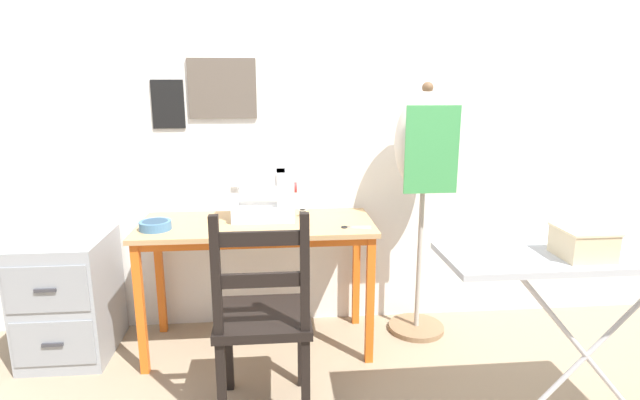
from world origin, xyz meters
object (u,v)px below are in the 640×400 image
Objects in this scene: dress_form at (425,156)px; scissors at (352,227)px; sewing_machine at (266,197)px; wooden_chair at (263,319)px; thread_spool_near_machine at (303,213)px; filing_cabinet at (70,296)px; fabric_bowl at (155,225)px; storage_box at (583,243)px; ironing_board at (599,264)px.

scissors is at bearing -152.03° from dress_form.
sewing_machine is 0.37× the size of wooden_chair.
thread_spool_near_machine is at bearing 179.33° from dress_form.
thread_spool_near_machine is 0.76m from wooden_chair.
thread_spool_near_machine reaches higher than filing_cabinet.
thread_spool_near_machine is 0.73m from dress_form.
scissors is 0.58m from dress_form.
wooden_chair is (0.53, -0.50, -0.28)m from fabric_bowl.
sewing_machine is 1.51m from storage_box.
dress_form is at bearing 2.12° from sewing_machine.
scissors is at bearing -45.21° from thread_spool_near_machine.
dress_form is at bearing 1.96° from filing_cabinet.
storage_box is at bearing -24.11° from filing_cabinet.
filing_cabinet is (-1.04, -0.03, -0.51)m from sewing_machine.
sewing_machine reaches higher than thread_spool_near_machine.
thread_spool_near_machine is at bearing 3.37° from filing_cabinet.
ironing_board is at bearing -38.11° from sewing_machine.
filing_cabinet is (-1.03, 0.61, -0.12)m from wooden_chair.
filing_cabinet is 2.03m from dress_form.
fabric_bowl is 0.65m from filing_cabinet.
thread_spool_near_machine is (-0.23, 0.24, 0.02)m from scissors.
wooden_chair is 0.66× the size of dress_form.
scissors is 0.16× the size of wooden_chair.
filing_cabinet is 3.71× the size of storage_box.
ironing_board is (1.22, -0.96, -0.06)m from sewing_machine.
thread_spool_near_machine is at bearing 135.88° from ironing_board.
sewing_machine is 0.30× the size of ironing_board.
scissors is 1.08m from storage_box.
filing_cabinet is (-1.47, 0.16, -0.39)m from scissors.
sewing_machine reaches higher than fabric_bowl.
scissors is (0.43, -0.20, -0.12)m from sewing_machine.
wooden_chair is 0.81× the size of ironing_board.
storage_box reaches higher than ironing_board.
fabric_bowl is at bearing -173.03° from dress_form.
dress_form is (0.86, 0.03, 0.20)m from sewing_machine.
ironing_board is 0.15m from storage_box.
filing_cabinet is 0.56× the size of ironing_board.
scissors is at bearing -3.28° from fabric_bowl.
fabric_bowl is at bearing 152.70° from storage_box.
sewing_machine reaches higher than wooden_chair.
storage_box is at bearing -49.23° from scissors.
scissors is 0.33m from thread_spool_near_machine.
fabric_bowl is 1.02× the size of scissors.
wooden_chair is 1.20m from filing_cabinet.
sewing_machine is 0.22m from thread_spool_near_machine.
wooden_chair is at bearing 165.50° from ironing_board.
storage_box is at bearing -156.33° from ironing_board.
fabric_bowl reaches higher than scissors.
sewing_machine reaches higher than filing_cabinet.
fabric_bowl is 0.11× the size of dress_form.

